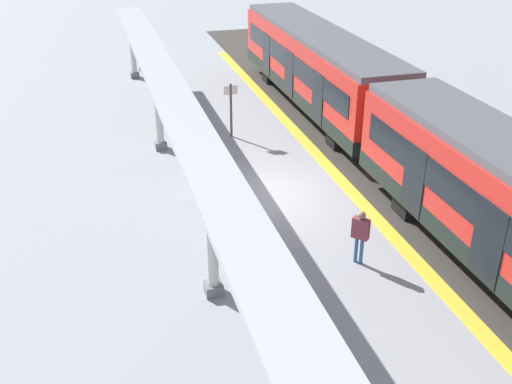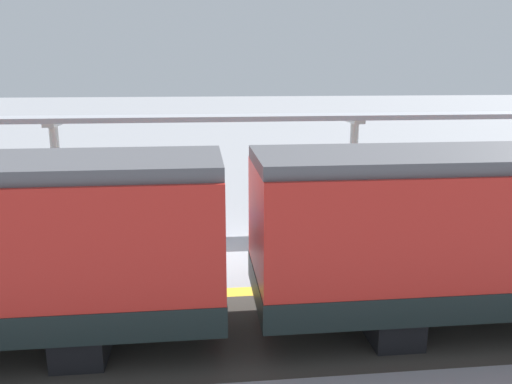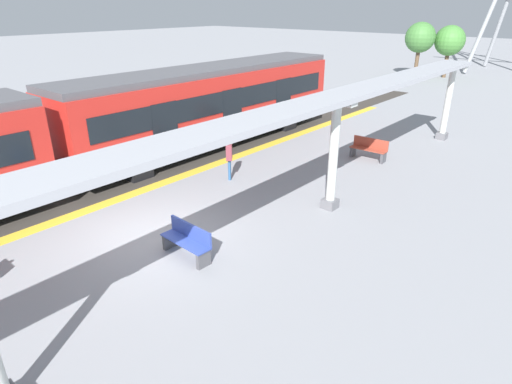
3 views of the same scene
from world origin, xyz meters
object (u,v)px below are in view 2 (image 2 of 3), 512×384
at_px(canopy_pillar_third, 58,175).
at_px(platform_info_sign, 400,201).
at_px(bench_near_end, 507,210).
at_px(passenger_waiting_near_edge, 28,237).
at_px(canopy_pillar_second, 353,169).
at_px(bench_mid_platform, 209,220).

bearing_deg(canopy_pillar_third, platform_info_sign, -106.09).
bearing_deg(bench_near_end, passenger_waiting_near_edge, 101.24).
distance_m(bench_near_end, platform_info_sign, 4.82).
bearing_deg(canopy_pillar_second, platform_info_sign, -169.99).
relative_size(canopy_pillar_second, platform_info_sign, 1.54).
bearing_deg(bench_mid_platform, canopy_pillar_third, 75.50).
bearing_deg(bench_mid_platform, bench_near_end, -89.94).
distance_m(bench_near_end, bench_mid_platform, 9.83).
relative_size(canopy_pillar_third, passenger_waiting_near_edge, 2.16).
bearing_deg(canopy_pillar_third, passenger_waiting_near_edge, -175.66).
xyz_separation_m(canopy_pillar_third, platform_info_sign, (-2.93, -10.16, -0.39)).
height_order(bench_near_end, bench_mid_platform, same).
bearing_deg(canopy_pillar_second, bench_near_end, -103.85).
xyz_separation_m(canopy_pillar_third, bench_mid_platform, (-1.23, -4.75, -1.28)).
bearing_deg(passenger_waiting_near_edge, canopy_pillar_second, -66.52).
height_order(bench_near_end, passenger_waiting_near_edge, passenger_waiting_near_edge).
bearing_deg(canopy_pillar_third, canopy_pillar_second, -90.00).
distance_m(canopy_pillar_second, platform_info_sign, 3.00).
distance_m(canopy_pillar_third, platform_info_sign, 10.58).
distance_m(canopy_pillar_second, passenger_waiting_near_edge, 10.20).
bearing_deg(bench_near_end, platform_info_sign, 111.18).
xyz_separation_m(bench_near_end, passenger_waiting_near_edge, (-2.84, 14.27, 0.54)).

